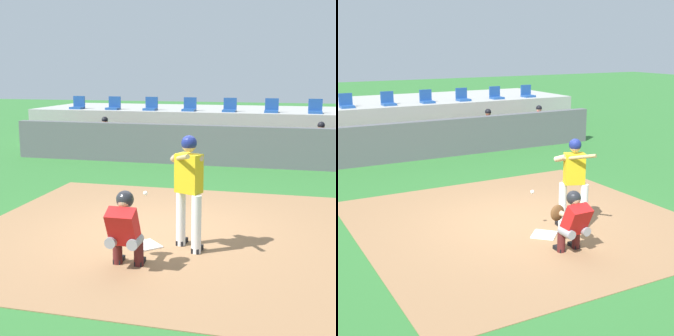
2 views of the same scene
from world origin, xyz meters
The scene contains 17 objects.
ground_plane centered at (0.00, 0.00, 0.00)m, with size 80.00×80.00×0.00m, color #2D6B2D.
dirt_infield centered at (0.00, 0.00, 0.01)m, with size 6.40×6.40×0.01m, color #936B47.
home_plate centered at (0.00, -0.80, 0.02)m, with size 0.44×0.44×0.02m, color white.
batter_at_plate centered at (0.69, -0.74, 1.04)m, with size 0.58×0.88×1.80m.
catcher_crouched centered at (-0.01, -1.68, 0.61)m, with size 0.48×1.56×1.13m.
dugout_wall centered at (0.00, 6.50, 0.60)m, with size 13.00×0.30×1.20m, color #59595E.
dugout_bench centered at (0.00, 7.50, 0.23)m, with size 11.80×0.44×0.45m, color olive.
dugout_player_0 centered at (-3.93, 7.34, 0.67)m, with size 0.49×0.70×1.30m.
dugout_player_1 centered at (3.01, 7.34, 0.67)m, with size 0.49×0.70×1.30m.
stands_platform centered at (0.00, 10.90, 0.70)m, with size 15.00×4.40×1.40m, color #9E9E99.
stadium_seat_0 centered at (-5.78, 9.38, 1.53)m, with size 0.46×0.46×0.48m.
stadium_seat_1 centered at (-4.33, 9.38, 1.53)m, with size 0.46×0.46×0.48m.
stadium_seat_2 centered at (-2.89, 9.38, 1.53)m, with size 0.46×0.46×0.48m.
stadium_seat_3 centered at (-1.44, 9.38, 1.53)m, with size 0.46×0.46×0.48m.
stadium_seat_4 centered at (0.00, 9.38, 1.53)m, with size 0.46×0.46×0.48m.
stadium_seat_5 centered at (1.44, 9.38, 1.53)m, with size 0.46×0.46×0.48m.
stadium_seat_6 centered at (2.89, 9.38, 1.53)m, with size 0.46×0.46×0.48m.
Camera 1 is at (2.22, -7.89, 2.71)m, focal length 52.36 mm.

